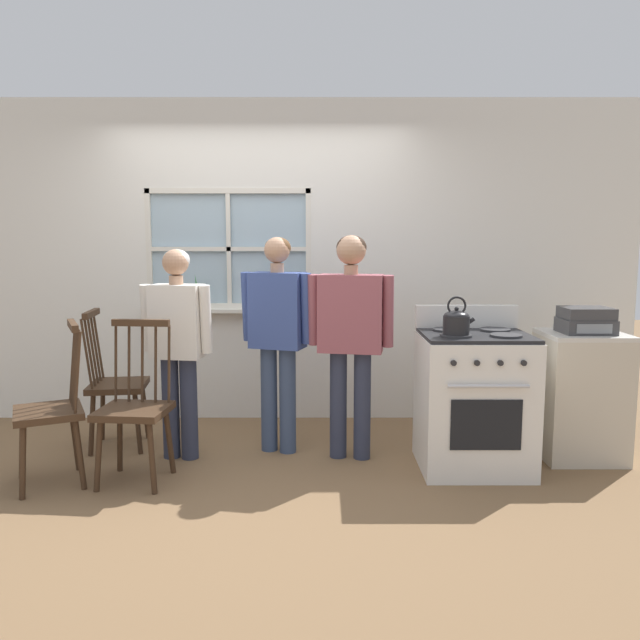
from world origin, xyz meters
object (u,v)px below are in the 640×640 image
at_px(stove, 473,400).
at_px(side_counter, 580,395).
at_px(stereo, 586,321).
at_px(chair_near_wall, 115,385).
at_px(person_elderly_left, 177,337).
at_px(person_adult_right, 350,324).
at_px(chair_center_cluster, 52,412).
at_px(person_teen_center, 277,326).
at_px(potted_plant, 195,300).
at_px(kettle, 456,321).
at_px(chair_by_window, 135,410).

xyz_separation_m(stove, side_counter, (0.81, 0.20, -0.02)).
bearing_deg(stereo, chair_near_wall, 175.86).
height_order(person_elderly_left, person_adult_right, person_adult_right).
height_order(chair_center_cluster, person_teen_center, person_teen_center).
height_order(stove, potted_plant, potted_plant).
bearing_deg(kettle, chair_near_wall, 166.95).
relative_size(kettle, potted_plant, 0.83).
distance_m(chair_by_window, chair_center_cluster, 0.51).
height_order(chair_by_window, potted_plant, potted_plant).
height_order(person_adult_right, potted_plant, person_adult_right).
bearing_deg(stove, stereo, 12.69).
distance_m(person_adult_right, stereo, 1.63).
relative_size(person_teen_center, stereo, 4.60).
xyz_separation_m(person_elderly_left, side_counter, (2.84, 0.02, -0.42)).
height_order(chair_near_wall, kettle, kettle).
bearing_deg(potted_plant, chair_center_cluster, -114.26).
height_order(kettle, stereo, kettle).
bearing_deg(stove, person_teen_center, 166.22).
bearing_deg(potted_plant, stove, -28.27).
bearing_deg(potted_plant, kettle, -33.06).
bearing_deg(kettle, person_elderly_left, 170.34).
bearing_deg(person_teen_center, stove, 4.27).
xyz_separation_m(kettle, stereo, (0.97, 0.31, -0.04)).
bearing_deg(side_counter, person_adult_right, -179.64).
distance_m(chair_by_window, person_teen_center, 1.14).
bearing_deg(chair_near_wall, chair_center_cluster, 160.09).
xyz_separation_m(person_teen_center, kettle, (1.18, -0.46, 0.09)).
bearing_deg(person_elderly_left, potted_plant, 102.33).
distance_m(person_adult_right, kettle, 0.74).
height_order(person_adult_right, stereo, person_adult_right).
distance_m(chair_near_wall, stove, 2.60).
bearing_deg(person_teen_center, person_elderly_left, -150.22).
bearing_deg(chair_center_cluster, chair_by_window, 69.04).
distance_m(chair_near_wall, person_adult_right, 1.82).
relative_size(chair_near_wall, stereo, 3.04).
bearing_deg(chair_by_window, potted_plant, 90.23).
relative_size(chair_center_cluster, stove, 0.95).
relative_size(chair_center_cluster, potted_plant, 3.46).
bearing_deg(stereo, person_teen_center, 176.06).
height_order(person_elderly_left, stereo, person_elderly_left).
bearing_deg(kettle, stereo, 17.93).
distance_m(person_teen_center, stereo, 2.15).
height_order(chair_by_window, person_teen_center, person_teen_center).
height_order(kettle, side_counter, kettle).
relative_size(person_elderly_left, person_adult_right, 0.94).
relative_size(chair_by_window, stove, 0.95).
height_order(chair_by_window, stereo, stereo).
xyz_separation_m(chair_by_window, stove, (2.22, 0.24, 0.00)).
bearing_deg(stereo, kettle, -162.07).
bearing_deg(chair_center_cluster, side_counter, 71.95).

